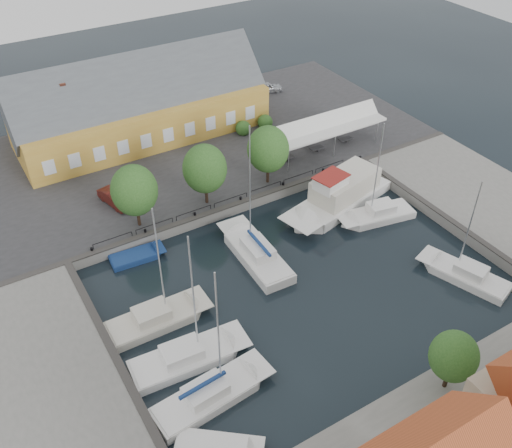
{
  "coord_description": "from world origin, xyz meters",
  "views": [
    {
      "loc": [
        -21.29,
        -29.41,
        33.36
      ],
      "look_at": [
        0.0,
        6.0,
        1.5
      ],
      "focal_mm": 40.0,
      "sensor_mm": 36.0,
      "label": 1
    }
  ],
  "objects_px": {
    "car_red": "(115,198)",
    "trawler": "(340,196)",
    "east_boat_a": "(377,216)",
    "east_boat_c": "(465,276)",
    "west_boat_c": "(187,359)",
    "tent_canopy": "(326,127)",
    "center_sailboat": "(256,255)",
    "car_silver": "(267,87)",
    "launch_nw": "(137,257)",
    "warehouse": "(135,108)",
    "west_boat_b": "(157,320)",
    "west_boat_d": "(211,396)"
  },
  "relations": [
    {
      "from": "car_red",
      "to": "trawler",
      "type": "relative_size",
      "value": 0.31
    },
    {
      "from": "car_red",
      "to": "trawler",
      "type": "bearing_deg",
      "value": -41.8
    },
    {
      "from": "east_boat_a",
      "to": "east_boat_c",
      "type": "bearing_deg",
      "value": -85.81
    },
    {
      "from": "west_boat_c",
      "to": "east_boat_c",
      "type": "bearing_deg",
      "value": -9.97
    },
    {
      "from": "car_red",
      "to": "tent_canopy",
      "type": "bearing_deg",
      "value": -18.54
    },
    {
      "from": "center_sailboat",
      "to": "east_boat_c",
      "type": "height_order",
      "value": "center_sailboat"
    },
    {
      "from": "car_silver",
      "to": "launch_nw",
      "type": "bearing_deg",
      "value": 143.44
    },
    {
      "from": "warehouse",
      "to": "west_boat_b",
      "type": "height_order",
      "value": "west_boat_b"
    },
    {
      "from": "center_sailboat",
      "to": "east_boat_a",
      "type": "distance_m",
      "value": 13.14
    },
    {
      "from": "west_boat_b",
      "to": "car_silver",
      "type": "bearing_deg",
      "value": 46.11
    },
    {
      "from": "car_silver",
      "to": "west_boat_d",
      "type": "bearing_deg",
      "value": 158.32
    },
    {
      "from": "trawler",
      "to": "launch_nw",
      "type": "distance_m",
      "value": 20.66
    },
    {
      "from": "east_boat_c",
      "to": "east_boat_a",
      "type": "bearing_deg",
      "value": 94.19
    },
    {
      "from": "east_boat_a",
      "to": "west_boat_d",
      "type": "xyz_separation_m",
      "value": [
        -23.31,
        -9.98,
        0.01
      ]
    },
    {
      "from": "tent_canopy",
      "to": "west_boat_c",
      "type": "distance_m",
      "value": 31.78
    },
    {
      "from": "car_silver",
      "to": "west_boat_c",
      "type": "bearing_deg",
      "value": 155.47
    },
    {
      "from": "east_boat_c",
      "to": "launch_nw",
      "type": "bearing_deg",
      "value": 143.63
    },
    {
      "from": "car_silver",
      "to": "center_sailboat",
      "type": "height_order",
      "value": "center_sailboat"
    },
    {
      "from": "warehouse",
      "to": "center_sailboat",
      "type": "xyz_separation_m",
      "value": [
        1.03,
        -24.93,
        -4.06
      ]
    },
    {
      "from": "tent_canopy",
      "to": "car_silver",
      "type": "bearing_deg",
      "value": 81.74
    },
    {
      "from": "tent_canopy",
      "to": "east_boat_c",
      "type": "bearing_deg",
      "value": -94.32
    },
    {
      "from": "trawler",
      "to": "west_boat_b",
      "type": "height_order",
      "value": "west_boat_b"
    },
    {
      "from": "center_sailboat",
      "to": "car_red",
      "type": "bearing_deg",
      "value": 122.28
    },
    {
      "from": "center_sailboat",
      "to": "launch_nw",
      "type": "relative_size",
      "value": 2.64
    },
    {
      "from": "east_boat_c",
      "to": "west_boat_c",
      "type": "bearing_deg",
      "value": 170.03
    },
    {
      "from": "car_silver",
      "to": "east_boat_c",
      "type": "xyz_separation_m",
      "value": [
        -4.02,
        -38.46,
        -1.46
      ]
    },
    {
      "from": "tent_canopy",
      "to": "east_boat_a",
      "type": "distance_m",
      "value": 12.82
    },
    {
      "from": "tent_canopy",
      "to": "west_boat_c",
      "type": "bearing_deg",
      "value": -144.56
    },
    {
      "from": "west_boat_c",
      "to": "car_red",
      "type": "bearing_deg",
      "value": 84.29
    },
    {
      "from": "east_boat_a",
      "to": "east_boat_c",
      "type": "height_order",
      "value": "east_boat_a"
    },
    {
      "from": "east_boat_c",
      "to": "launch_nw",
      "type": "distance_m",
      "value": 28.51
    },
    {
      "from": "west_boat_d",
      "to": "launch_nw",
      "type": "height_order",
      "value": "west_boat_d"
    },
    {
      "from": "warehouse",
      "to": "west_boat_c",
      "type": "height_order",
      "value": "west_boat_c"
    },
    {
      "from": "center_sailboat",
      "to": "launch_nw",
      "type": "bearing_deg",
      "value": 149.16
    },
    {
      "from": "trawler",
      "to": "launch_nw",
      "type": "bearing_deg",
      "value": 172.31
    },
    {
      "from": "car_red",
      "to": "car_silver",
      "type": "bearing_deg",
      "value": 14.29
    },
    {
      "from": "car_red",
      "to": "east_boat_a",
      "type": "distance_m",
      "value": 25.47
    },
    {
      "from": "center_sailboat",
      "to": "east_boat_a",
      "type": "xyz_separation_m",
      "value": [
        13.1,
        -1.03,
        -0.1
      ]
    },
    {
      "from": "warehouse",
      "to": "car_silver",
      "type": "relative_size",
      "value": 6.79
    },
    {
      "from": "west_boat_b",
      "to": "trawler",
      "type": "bearing_deg",
      "value": 13.48
    },
    {
      "from": "warehouse",
      "to": "east_boat_a",
      "type": "bearing_deg",
      "value": -61.45
    },
    {
      "from": "trawler",
      "to": "east_boat_a",
      "type": "relative_size",
      "value": 1.23
    },
    {
      "from": "east_boat_a",
      "to": "launch_nw",
      "type": "relative_size",
      "value": 2.19
    },
    {
      "from": "car_red",
      "to": "trawler",
      "type": "xyz_separation_m",
      "value": [
        19.52,
        -10.25,
        -0.67
      ]
    },
    {
      "from": "west_boat_d",
      "to": "east_boat_a",
      "type": "bearing_deg",
      "value": 23.17
    },
    {
      "from": "launch_nw",
      "to": "center_sailboat",
      "type": "bearing_deg",
      "value": -30.84
    },
    {
      "from": "warehouse",
      "to": "trawler",
      "type": "xyz_separation_m",
      "value": [
        12.39,
        -22.26,
        -3.41
      ]
    },
    {
      "from": "warehouse",
      "to": "west_boat_b",
      "type": "xyz_separation_m",
      "value": [
        -9.55,
        -27.52,
        -4.17
      ]
    },
    {
      "from": "tent_canopy",
      "to": "east_boat_a",
      "type": "height_order",
      "value": "east_boat_a"
    },
    {
      "from": "car_silver",
      "to": "west_boat_b",
      "type": "distance_m",
      "value": 41.07
    }
  ]
}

